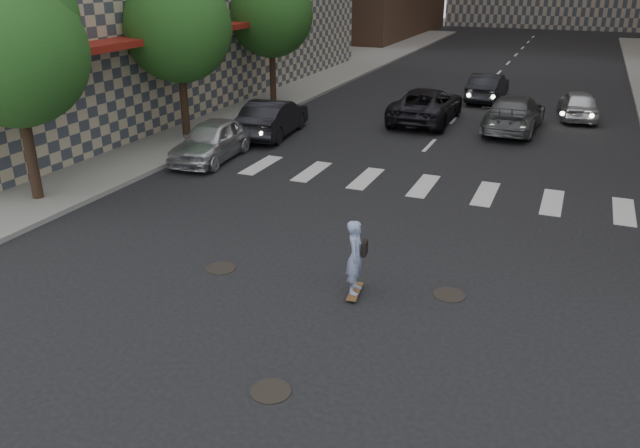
{
  "coord_description": "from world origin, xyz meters",
  "views": [
    {
      "loc": [
        5.31,
        -10.18,
        6.67
      ],
      "look_at": [
        0.32,
        1.78,
        1.3
      ],
      "focal_mm": 35.0,
      "sensor_mm": 36.0,
      "label": 1
    }
  ],
  "objects_px": {
    "silver_sedan": "(212,140)",
    "traffic_car_e": "(488,87)",
    "tree_c": "(273,10)",
    "skateboarder": "(356,257)",
    "tree_a": "(16,45)",
    "traffic_car_c": "(426,105)",
    "traffic_car_a": "(273,118)",
    "traffic_car_b": "(514,113)",
    "tree_b": "(181,22)",
    "traffic_car_d": "(579,104)"
  },
  "relations": [
    {
      "from": "skateboarder",
      "to": "tree_c",
      "type": "bearing_deg",
      "value": 113.69
    },
    {
      "from": "traffic_car_a",
      "to": "tree_b",
      "type": "bearing_deg",
      "value": 26.5
    },
    {
      "from": "skateboarder",
      "to": "traffic_car_c",
      "type": "distance_m",
      "value": 16.97
    },
    {
      "from": "traffic_car_a",
      "to": "traffic_car_b",
      "type": "bearing_deg",
      "value": -158.44
    },
    {
      "from": "silver_sedan",
      "to": "traffic_car_c",
      "type": "relative_size",
      "value": 0.77
    },
    {
      "from": "traffic_car_d",
      "to": "traffic_car_e",
      "type": "relative_size",
      "value": 0.91
    },
    {
      "from": "tree_c",
      "to": "traffic_car_d",
      "type": "relative_size",
      "value": 1.64
    },
    {
      "from": "traffic_car_b",
      "to": "traffic_car_e",
      "type": "distance_m",
      "value": 6.55
    },
    {
      "from": "traffic_car_b",
      "to": "traffic_car_a",
      "type": "bearing_deg",
      "value": 29.8
    },
    {
      "from": "silver_sedan",
      "to": "traffic_car_e",
      "type": "height_order",
      "value": "silver_sedan"
    },
    {
      "from": "silver_sedan",
      "to": "traffic_car_c",
      "type": "xyz_separation_m",
      "value": [
        5.85,
        9.04,
        0.04
      ]
    },
    {
      "from": "skateboarder",
      "to": "traffic_car_a",
      "type": "relative_size",
      "value": 0.37
    },
    {
      "from": "tree_c",
      "to": "tree_b",
      "type": "bearing_deg",
      "value": -90.0
    },
    {
      "from": "tree_b",
      "to": "traffic_car_e",
      "type": "relative_size",
      "value": 1.49
    },
    {
      "from": "traffic_car_c",
      "to": "traffic_car_d",
      "type": "bearing_deg",
      "value": -152.95
    },
    {
      "from": "traffic_car_e",
      "to": "tree_b",
      "type": "bearing_deg",
      "value": 53.94
    },
    {
      "from": "traffic_car_b",
      "to": "traffic_car_d",
      "type": "height_order",
      "value": "traffic_car_b"
    },
    {
      "from": "tree_a",
      "to": "traffic_car_b",
      "type": "height_order",
      "value": "tree_a"
    },
    {
      "from": "traffic_car_c",
      "to": "traffic_car_d",
      "type": "relative_size",
      "value": 1.38
    },
    {
      "from": "traffic_car_c",
      "to": "tree_a",
      "type": "bearing_deg",
      "value": 60.5
    },
    {
      "from": "traffic_car_b",
      "to": "skateboarder",
      "type": "bearing_deg",
      "value": 87.69
    },
    {
      "from": "silver_sedan",
      "to": "traffic_car_e",
      "type": "distance_m",
      "value": 16.9
    },
    {
      "from": "traffic_car_c",
      "to": "tree_c",
      "type": "bearing_deg",
      "value": -8.09
    },
    {
      "from": "tree_a",
      "to": "silver_sedan",
      "type": "relative_size",
      "value": 1.53
    },
    {
      "from": "tree_a",
      "to": "skateboarder",
      "type": "height_order",
      "value": "tree_a"
    },
    {
      "from": "silver_sedan",
      "to": "traffic_car_a",
      "type": "relative_size",
      "value": 0.92
    },
    {
      "from": "tree_a",
      "to": "tree_b",
      "type": "bearing_deg",
      "value": 90.0
    },
    {
      "from": "tree_c",
      "to": "traffic_car_a",
      "type": "height_order",
      "value": "tree_c"
    },
    {
      "from": "skateboarder",
      "to": "traffic_car_c",
      "type": "height_order",
      "value": "skateboarder"
    },
    {
      "from": "tree_b",
      "to": "traffic_car_e",
      "type": "xyz_separation_m",
      "value": [
        10.17,
        12.86,
        -3.92
      ]
    },
    {
      "from": "skateboarder",
      "to": "traffic_car_a",
      "type": "xyz_separation_m",
      "value": [
        -7.89,
        11.78,
        -0.15
      ]
    },
    {
      "from": "tree_c",
      "to": "traffic_car_a",
      "type": "bearing_deg",
      "value": -64.29
    },
    {
      "from": "traffic_car_a",
      "to": "traffic_car_d",
      "type": "height_order",
      "value": "traffic_car_a"
    },
    {
      "from": "tree_a",
      "to": "traffic_car_c",
      "type": "bearing_deg",
      "value": 60.8
    },
    {
      "from": "tree_a",
      "to": "traffic_car_b",
      "type": "distance_m",
      "value": 19.48
    },
    {
      "from": "tree_b",
      "to": "traffic_car_a",
      "type": "distance_m",
      "value": 5.22
    },
    {
      "from": "tree_c",
      "to": "traffic_car_d",
      "type": "xyz_separation_m",
      "value": [
        14.75,
        2.2,
        -3.96
      ]
    },
    {
      "from": "tree_a",
      "to": "traffic_car_d",
      "type": "relative_size",
      "value": 1.64
    },
    {
      "from": "tree_c",
      "to": "tree_a",
      "type": "bearing_deg",
      "value": -90.0
    },
    {
      "from": "silver_sedan",
      "to": "traffic_car_c",
      "type": "distance_m",
      "value": 10.77
    },
    {
      "from": "tree_a",
      "to": "skateboarder",
      "type": "relative_size",
      "value": 3.77
    },
    {
      "from": "tree_c",
      "to": "traffic_car_d",
      "type": "bearing_deg",
      "value": 8.47
    },
    {
      "from": "tree_b",
      "to": "traffic_car_c",
      "type": "relative_size",
      "value": 1.19
    },
    {
      "from": "tree_c",
      "to": "skateboarder",
      "type": "bearing_deg",
      "value": -58.82
    },
    {
      "from": "traffic_car_c",
      "to": "traffic_car_e",
      "type": "bearing_deg",
      "value": -107.52
    },
    {
      "from": "traffic_car_a",
      "to": "traffic_car_e",
      "type": "distance_m",
      "value": 13.15
    },
    {
      "from": "tree_a",
      "to": "traffic_car_a",
      "type": "distance_m",
      "value": 11.0
    },
    {
      "from": "skateboarder",
      "to": "traffic_car_d",
      "type": "distance_m",
      "value": 20.49
    },
    {
      "from": "tree_c",
      "to": "traffic_car_d",
      "type": "height_order",
      "value": "tree_c"
    },
    {
      "from": "traffic_car_a",
      "to": "traffic_car_d",
      "type": "bearing_deg",
      "value": -150.5
    }
  ]
}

